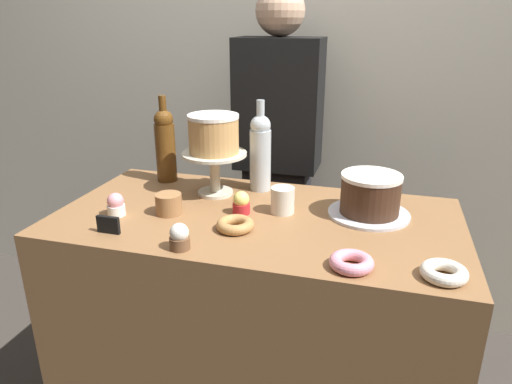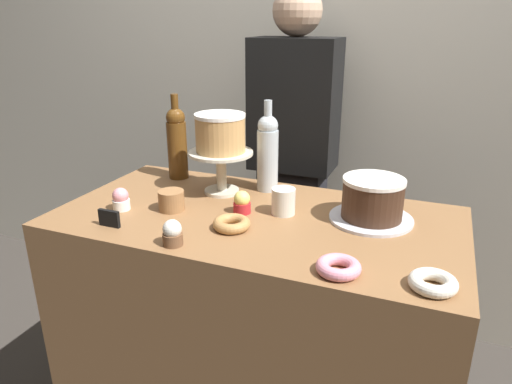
{
  "view_description": "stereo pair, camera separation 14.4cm",
  "coord_description": "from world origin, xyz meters",
  "px_view_note": "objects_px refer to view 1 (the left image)",
  "views": [
    {
      "loc": [
        0.37,
        -1.3,
        1.47
      ],
      "look_at": [
        0.0,
        0.0,
        0.96
      ],
      "focal_mm": 32.61,
      "sensor_mm": 36.0,
      "label": 1
    },
    {
      "loc": [
        0.5,
        -1.26,
        1.47
      ],
      "look_at": [
        0.0,
        0.0,
        0.96
      ],
      "focal_mm": 32.61,
      "sensor_mm": 36.0,
      "label": 2
    }
  ],
  "objects_px": {
    "chocolate_round_cake": "(370,194)",
    "donut_sugar": "(444,272)",
    "wine_bottle_clear": "(260,151)",
    "price_sign_chalkboard": "(108,225)",
    "donut_maple": "(235,225)",
    "cake_stand_pedestal": "(215,166)",
    "white_layer_cake": "(214,134)",
    "cupcake_vanilla": "(179,237)",
    "cupcake_strawberry": "(116,205)",
    "barista_figure": "(278,168)",
    "coffee_cup_ceramic": "(283,200)",
    "cupcake_lemon": "(241,203)",
    "cookie_stack": "(169,204)",
    "wine_bottle_amber": "(165,144)",
    "donut_pink": "(351,262)"
  },
  "relations": [
    {
      "from": "chocolate_round_cake",
      "to": "donut_sugar",
      "type": "bearing_deg",
      "value": -60.57
    },
    {
      "from": "wine_bottle_clear",
      "to": "price_sign_chalkboard",
      "type": "relative_size",
      "value": 4.65
    },
    {
      "from": "chocolate_round_cake",
      "to": "donut_maple",
      "type": "relative_size",
      "value": 1.68
    },
    {
      "from": "wine_bottle_clear",
      "to": "cake_stand_pedestal",
      "type": "bearing_deg",
      "value": -147.28
    },
    {
      "from": "white_layer_cake",
      "to": "wine_bottle_clear",
      "type": "distance_m",
      "value": 0.18
    },
    {
      "from": "cake_stand_pedestal",
      "to": "cupcake_vanilla",
      "type": "xyz_separation_m",
      "value": [
        0.05,
        -0.42,
        -0.07
      ]
    },
    {
      "from": "cupcake_strawberry",
      "to": "barista_figure",
      "type": "bearing_deg",
      "value": 65.27
    },
    {
      "from": "cupcake_vanilla",
      "to": "coffee_cup_ceramic",
      "type": "relative_size",
      "value": 0.87
    },
    {
      "from": "donut_sugar",
      "to": "price_sign_chalkboard",
      "type": "distance_m",
      "value": 0.92
    },
    {
      "from": "cupcake_lemon",
      "to": "barista_figure",
      "type": "bearing_deg",
      "value": 92.63
    },
    {
      "from": "cupcake_strawberry",
      "to": "barista_figure",
      "type": "height_order",
      "value": "barista_figure"
    },
    {
      "from": "cupcake_vanilla",
      "to": "barista_figure",
      "type": "bearing_deg",
      "value": 86.37
    },
    {
      "from": "donut_maple",
      "to": "cookie_stack",
      "type": "height_order",
      "value": "cookie_stack"
    },
    {
      "from": "wine_bottle_amber",
      "to": "donut_maple",
      "type": "distance_m",
      "value": 0.55
    },
    {
      "from": "cake_stand_pedestal",
      "to": "price_sign_chalkboard",
      "type": "bearing_deg",
      "value": -115.7
    },
    {
      "from": "wine_bottle_clear",
      "to": "coffee_cup_ceramic",
      "type": "relative_size",
      "value": 3.83
    },
    {
      "from": "white_layer_cake",
      "to": "wine_bottle_clear",
      "type": "xyz_separation_m",
      "value": [
        0.14,
        0.09,
        -0.07
      ]
    },
    {
      "from": "chocolate_round_cake",
      "to": "coffee_cup_ceramic",
      "type": "bearing_deg",
      "value": -168.97
    },
    {
      "from": "wine_bottle_amber",
      "to": "cookie_stack",
      "type": "height_order",
      "value": "wine_bottle_amber"
    },
    {
      "from": "donut_sugar",
      "to": "cupcake_strawberry",
      "type": "bearing_deg",
      "value": 172.52
    },
    {
      "from": "wine_bottle_clear",
      "to": "price_sign_chalkboard",
      "type": "distance_m",
      "value": 0.59
    },
    {
      "from": "cake_stand_pedestal",
      "to": "cupcake_strawberry",
      "type": "xyz_separation_m",
      "value": [
        -0.24,
        -0.26,
        -0.07
      ]
    },
    {
      "from": "cake_stand_pedestal",
      "to": "cupcake_vanilla",
      "type": "height_order",
      "value": "cake_stand_pedestal"
    },
    {
      "from": "donut_pink",
      "to": "cookie_stack",
      "type": "relative_size",
      "value": 1.33
    },
    {
      "from": "donut_maple",
      "to": "cupcake_strawberry",
      "type": "bearing_deg",
      "value": 179.78
    },
    {
      "from": "cake_stand_pedestal",
      "to": "donut_sugar",
      "type": "xyz_separation_m",
      "value": [
        0.73,
        -0.39,
        -0.09
      ]
    },
    {
      "from": "cake_stand_pedestal",
      "to": "price_sign_chalkboard",
      "type": "distance_m",
      "value": 0.44
    },
    {
      "from": "cupcake_vanilla",
      "to": "cupcake_strawberry",
      "type": "height_order",
      "value": "same"
    },
    {
      "from": "donut_pink",
      "to": "barista_figure",
      "type": "bearing_deg",
      "value": 114.07
    },
    {
      "from": "white_layer_cake",
      "to": "donut_pink",
      "type": "bearing_deg",
      "value": -38.16
    },
    {
      "from": "cupcake_vanilla",
      "to": "cookie_stack",
      "type": "xyz_separation_m",
      "value": [
        -0.14,
        0.21,
        -0.0
      ]
    },
    {
      "from": "white_layer_cake",
      "to": "barista_figure",
      "type": "distance_m",
      "value": 0.57
    },
    {
      "from": "cake_stand_pedestal",
      "to": "cookie_stack",
      "type": "bearing_deg",
      "value": -111.35
    },
    {
      "from": "chocolate_round_cake",
      "to": "donut_maple",
      "type": "height_order",
      "value": "chocolate_round_cake"
    },
    {
      "from": "wine_bottle_amber",
      "to": "cupcake_lemon",
      "type": "xyz_separation_m",
      "value": [
        0.37,
        -0.23,
        -0.11
      ]
    },
    {
      "from": "donut_maple",
      "to": "donut_pink",
      "type": "height_order",
      "value": "same"
    },
    {
      "from": "cupcake_strawberry",
      "to": "donut_maple",
      "type": "height_order",
      "value": "cupcake_strawberry"
    },
    {
      "from": "wine_bottle_amber",
      "to": "cupcake_strawberry",
      "type": "distance_m",
      "value": 0.37
    },
    {
      "from": "cupcake_lemon",
      "to": "donut_maple",
      "type": "bearing_deg",
      "value": -80.94
    },
    {
      "from": "chocolate_round_cake",
      "to": "wine_bottle_clear",
      "type": "distance_m",
      "value": 0.42
    },
    {
      "from": "cupcake_vanilla",
      "to": "cookie_stack",
      "type": "bearing_deg",
      "value": 122.22
    },
    {
      "from": "cookie_stack",
      "to": "price_sign_chalkboard",
      "type": "distance_m",
      "value": 0.21
    },
    {
      "from": "donut_maple",
      "to": "barista_figure",
      "type": "xyz_separation_m",
      "value": [
        -0.05,
        0.76,
        -0.06
      ]
    },
    {
      "from": "donut_sugar",
      "to": "cookie_stack",
      "type": "bearing_deg",
      "value": 167.17
    },
    {
      "from": "price_sign_chalkboard",
      "to": "donut_maple",
      "type": "bearing_deg",
      "value": 19.22
    },
    {
      "from": "chocolate_round_cake",
      "to": "donut_sugar",
      "type": "distance_m",
      "value": 0.4
    },
    {
      "from": "cake_stand_pedestal",
      "to": "donut_pink",
      "type": "bearing_deg",
      "value": -38.16
    },
    {
      "from": "cupcake_vanilla",
      "to": "coffee_cup_ceramic",
      "type": "distance_m",
      "value": 0.38
    },
    {
      "from": "cake_stand_pedestal",
      "to": "coffee_cup_ceramic",
      "type": "relative_size",
      "value": 2.66
    },
    {
      "from": "wine_bottle_clear",
      "to": "barista_figure",
      "type": "bearing_deg",
      "value": 94.05
    }
  ]
}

